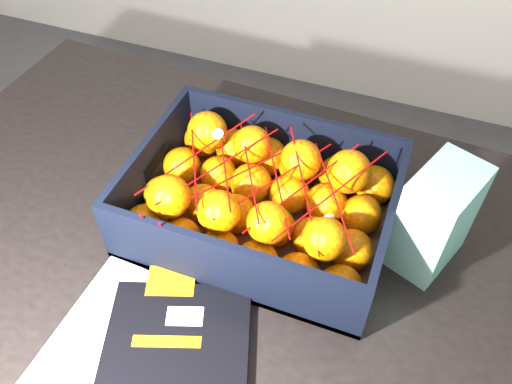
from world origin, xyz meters
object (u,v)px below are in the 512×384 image
(retail_carton, at_px, (436,218))
(magazine_stack, at_px, (146,361))
(table, at_px, (209,256))
(produce_crate, at_px, (262,207))

(retail_carton, bearing_deg, magazine_stack, -113.60)
(table, height_order, magazine_stack, magazine_stack)
(table, distance_m, retail_carton, 0.42)
(magazine_stack, bearing_deg, produce_crate, 78.18)
(magazine_stack, distance_m, produce_crate, 0.31)
(produce_crate, bearing_deg, table, -157.62)
(table, height_order, retail_carton, retail_carton)
(magazine_stack, bearing_deg, retail_carton, 44.70)
(table, xyz_separation_m, retail_carton, (0.37, 0.07, 0.19))
(produce_crate, xyz_separation_m, retail_carton, (0.28, 0.03, 0.05))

